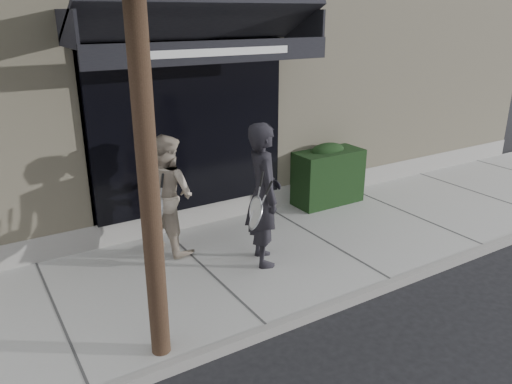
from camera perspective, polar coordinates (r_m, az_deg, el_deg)
ground at (r=8.08m, az=7.39°, el=-6.04°), size 80.00×80.00×0.00m
sidewalk at (r=8.05m, az=7.41°, el=-5.66°), size 20.00×3.00×0.12m
curb at (r=7.06m, az=15.41°, el=-10.06°), size 20.00×0.10×0.14m
building_facade at (r=11.55m, az=-8.17°, el=15.87°), size 14.30×8.04×5.64m
hedge at (r=9.38m, az=8.04°, el=2.00°), size 1.30×0.70×1.14m
pedestrian_front at (r=6.87m, az=0.85°, el=-0.34°), size 0.81×0.95×2.03m
pedestrian_back at (r=7.37m, az=-10.08°, el=-0.26°), size 0.94×1.05×1.78m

